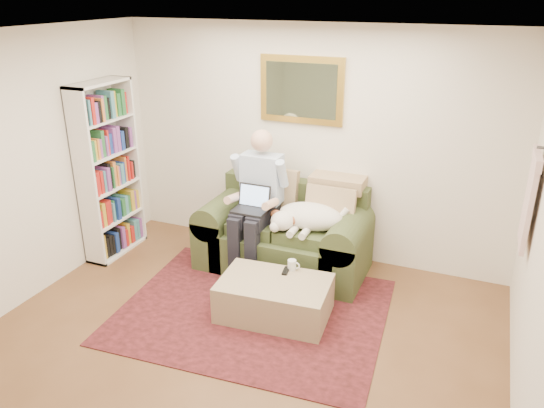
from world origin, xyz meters
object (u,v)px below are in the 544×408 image
Objects in this scene: sofa at (284,240)px; seated_man at (255,204)px; sleeping_dog at (311,216)px; coffee_mug at (292,265)px; bookshelf at (108,171)px; ottoman at (274,298)px; laptop at (252,203)px.

seated_man is at bearing -148.55° from sofa.
sleeping_dog is 7.54× the size of coffee_mug.
ottoman is at bearing -13.60° from bookshelf.
laptop is (-0.27, -0.24, 0.49)m from sofa.
laptop is 1.09m from ottoman.
bookshelf reaches higher than seated_man.
bookshelf reaches higher than laptop.
laptop is at bearing -166.36° from sleeping_dog.
sleeping_dog reaches higher than ottoman.
sleeping_dog is 0.38× the size of bookshelf.
ottoman is 0.51× the size of bookshelf.
seated_man is 0.77× the size of bookshelf.
coffee_mug is (0.01, -0.58, -0.28)m from sleeping_dog.
sofa reaches higher than sleeping_dog.
laptop is at bearing -138.98° from sofa.
laptop is 0.18× the size of bookshelf.
sleeping_dog is at bearing 7.67° from bookshelf.
seated_man reaches higher than sleeping_dog.
seated_man is at bearing 140.71° from coffee_mug.
coffee_mug is at bearing -35.12° from laptop.
ottoman is at bearing -54.99° from seated_man.
sofa is 0.51m from sleeping_dog.
laptop reaches higher than ottoman.
sofa is at bearing 31.45° from seated_man.
sleeping_dog is (0.60, 0.08, -0.07)m from seated_man.
seated_man is 15.41× the size of coffee_mug.
ottoman is at bearing -52.38° from laptop.
sleeping_dog is (0.33, -0.09, 0.38)m from sofa.
sofa reaches higher than coffee_mug.
sofa is 2.14m from bookshelf.
coffee_mug is at bearing 75.83° from ottoman.
ottoman is at bearing -104.17° from coffee_mug.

